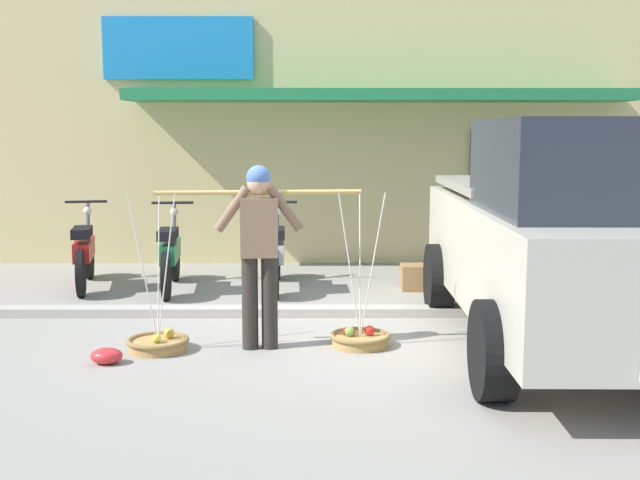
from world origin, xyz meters
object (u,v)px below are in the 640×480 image
plastic_litter_bag (107,356)px  wooden_crate (418,277)px  motorcycle_second_in_row (170,255)px  motorcycle_third_in_row (276,254)px  fruit_basket_left_side (360,338)px  parked_truck (571,240)px  fruit_basket_right_side (158,342)px  motorcycle_nearest_shop (85,253)px  fruit_vendor (259,244)px

plastic_litter_bag → wooden_crate: (3.12, 3.21, 0.09)m
motorcycle_second_in_row → motorcycle_third_in_row: same height
fruit_basket_left_side → wooden_crate: bearing=71.4°
parked_truck → fruit_basket_right_side: bearing=179.3°
motorcycle_second_in_row → plastic_litter_bag: bearing=-89.7°
fruit_basket_right_side → plastic_litter_bag: bearing=-131.5°
motorcycle_nearest_shop → wooden_crate: size_ratio=4.09×
motorcycle_nearest_shop → motorcycle_third_in_row: same height
fruit_vendor → fruit_basket_right_side: 1.30m
motorcycle_second_in_row → plastic_litter_bag: motorcycle_second_in_row is taller
fruit_vendor → fruit_basket_left_side: 1.30m
motorcycle_second_in_row → motorcycle_nearest_shop: bearing=171.5°
parked_truck → wooden_crate: 3.14m
motorcycle_second_in_row → fruit_basket_right_side: bearing=-82.1°
fruit_basket_left_side → wooden_crate: size_ratio=3.30×
fruit_basket_right_side → wooden_crate: bearing=45.5°
motorcycle_nearest_shop → motorcycle_second_in_row: bearing=-8.5°
fruit_vendor → wooden_crate: bearing=56.2°
fruit_vendor → parked_truck: 2.81m
motorcycle_third_in_row → parked_truck: (2.80, -2.90, 0.58)m
fruit_vendor → fruit_basket_left_side: fruit_vendor is taller
motorcycle_second_in_row → motorcycle_third_in_row: (1.33, 0.08, 0.00)m
fruit_basket_right_side → wooden_crate: size_ratio=3.30×
motorcycle_third_in_row → parked_truck: bearing=-46.0°
fruit_basket_right_side → motorcycle_third_in_row: bearing=71.7°
fruit_vendor → fruit_basket_left_side: size_ratio=1.29×
motorcycle_nearest_shop → parked_truck: 6.07m
wooden_crate → motorcycle_nearest_shop: bearing=178.1°
fruit_basket_left_side → motorcycle_nearest_shop: bearing=140.5°
fruit_basket_left_side → parked_truck: (1.88, -0.20, 0.95)m
motorcycle_second_in_row → fruit_vendor: bearing=-64.0°
fruit_basket_left_side → motorcycle_third_in_row: bearing=108.8°
motorcycle_nearest_shop → plastic_litter_bag: motorcycle_nearest_shop is taller
fruit_basket_left_side → plastic_litter_bag: (-2.23, -0.57, -0.01)m
fruit_basket_left_side → fruit_basket_right_side: bearing=-175.3°
fruit_vendor → parked_truck: bearing=-2.5°
fruit_vendor → plastic_litter_bag: 1.66m
plastic_litter_bag → motorcycle_second_in_row: bearing=90.3°
motorcycle_nearest_shop → plastic_litter_bag: 3.57m
fruit_basket_left_side → parked_truck: bearing=-6.0°
fruit_basket_left_side → motorcycle_third_in_row: size_ratio=0.80×
parked_truck → motorcycle_nearest_shop: bearing=150.4°
fruit_basket_left_side → parked_truck: 2.12m
fruit_vendor → motorcycle_third_in_row: size_ratio=1.03×
parked_truck → motorcycle_third_in_row: bearing=134.0°
fruit_vendor → parked_truck: size_ratio=0.39×
fruit_basket_left_side → motorcycle_second_in_row: bearing=130.6°
motorcycle_nearest_shop → motorcycle_second_in_row: (1.13, -0.17, 0.00)m
motorcycle_second_in_row → parked_truck: size_ratio=0.38×
fruit_basket_right_side → motorcycle_nearest_shop: bearing=117.2°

